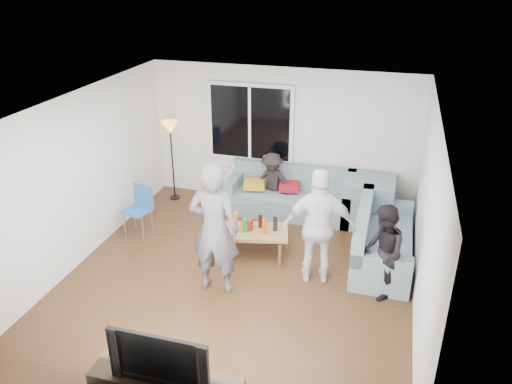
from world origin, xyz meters
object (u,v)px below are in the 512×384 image
(sofa_back_section, at_px, (290,192))
(spectator_back, at_px, (272,182))
(side_chair, at_px, (137,211))
(player_right, at_px, (319,227))
(sofa_right_section, at_px, (384,236))
(player_left, at_px, (214,229))
(floor_lamp, at_px, (172,161))
(spectator_right, at_px, (383,252))
(coffee_table, at_px, (253,241))
(television, at_px, (163,354))

(sofa_back_section, bearing_deg, spectator_back, 175.08)
(side_chair, height_order, spectator_back, spectator_back)
(player_right, bearing_deg, sofa_right_section, -149.16)
(spectator_back, bearing_deg, player_right, -47.61)
(player_right, bearing_deg, player_left, 14.25)
(sofa_right_section, bearing_deg, side_chair, 93.90)
(player_left, xyz_separation_m, player_right, (1.34, 0.62, -0.09))
(floor_lamp, xyz_separation_m, spectator_right, (4.07, -2.13, -0.09))
(sofa_back_section, distance_m, player_left, 2.70)
(spectator_right, bearing_deg, sofa_right_section, 169.16)
(player_left, bearing_deg, sofa_right_section, -149.52)
(coffee_table, xyz_separation_m, floor_lamp, (-2.06, 1.53, 0.58))
(floor_lamp, height_order, player_left, player_left)
(sofa_back_section, height_order, coffee_table, sofa_back_section)
(sofa_back_section, bearing_deg, player_right, -66.94)
(floor_lamp, relative_size, spectator_back, 1.37)
(sofa_right_section, height_order, floor_lamp, floor_lamp)
(coffee_table, distance_m, floor_lamp, 2.63)
(side_chair, xyz_separation_m, spectator_right, (4.07, -0.65, 0.26))
(spectator_right, bearing_deg, player_right, -109.15)
(coffee_table, xyz_separation_m, player_left, (-0.24, -1.09, 0.76))
(coffee_table, relative_size, spectator_right, 0.80)
(coffee_table, xyz_separation_m, spectator_right, (2.01, -0.60, 0.49))
(player_right, xyz_separation_m, television, (-1.10, -2.79, -0.13))
(sofa_right_section, distance_m, side_chair, 4.08)
(sofa_back_section, distance_m, television, 4.79)
(side_chair, relative_size, spectator_back, 0.76)
(sofa_back_section, bearing_deg, side_chair, -147.67)
(coffee_table, distance_m, side_chair, 2.07)
(side_chair, xyz_separation_m, player_right, (3.17, -0.51, 0.44))
(floor_lamp, bearing_deg, television, -66.66)
(side_chair, bearing_deg, sofa_right_section, 18.89)
(sofa_back_section, xyz_separation_m, floor_lamp, (-2.32, 0.01, 0.36))
(player_left, bearing_deg, floor_lamp, -56.73)
(side_chair, height_order, floor_lamp, floor_lamp)
(player_left, bearing_deg, coffee_table, -103.89)
(sofa_back_section, relative_size, side_chair, 2.67)
(floor_lamp, xyz_separation_m, player_left, (1.82, -2.62, 0.18))
(sofa_back_section, relative_size, sofa_right_section, 1.15)
(spectator_right, distance_m, spectator_back, 3.00)
(television, bearing_deg, side_chair, 122.03)
(coffee_table, bearing_deg, floor_lamp, 143.41)
(player_left, bearing_deg, sofa_back_section, -102.48)
(television, bearing_deg, spectator_right, 52.93)
(player_right, xyz_separation_m, spectator_back, (-1.19, 2.01, -0.30))
(coffee_table, bearing_deg, player_left, -102.29)
(sofa_back_section, relative_size, coffee_table, 2.09)
(side_chair, bearing_deg, television, -42.98)
(floor_lamp, xyz_separation_m, spectator_back, (1.97, 0.02, -0.21))
(floor_lamp, height_order, television, floor_lamp)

